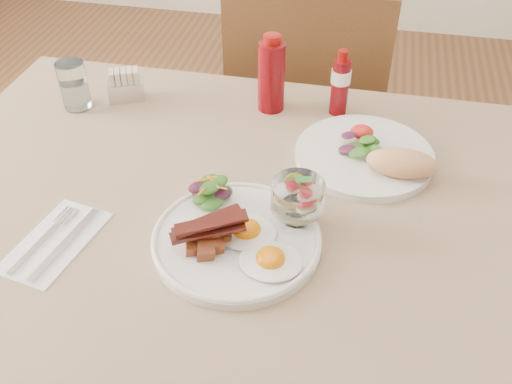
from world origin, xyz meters
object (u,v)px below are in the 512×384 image
object	(u,v)px
water_glass	(74,88)
sugar_caddy	(126,87)
second_plate	(373,156)
fruit_cup	(298,196)
chair_far	(306,115)
table	(261,239)
ketchup_bottle	(271,75)
main_plate	(237,240)
hot_sauce_bottle	(340,84)

from	to	relation	value
water_glass	sugar_caddy	bearing A→B (deg)	28.66
second_plate	fruit_cup	bearing A→B (deg)	-120.09
second_plate	sugar_caddy	xyz separation A→B (m)	(-0.56, 0.13, 0.01)
chair_far	fruit_cup	xyz separation A→B (m)	(0.07, -0.71, 0.29)
fruit_cup	chair_far	bearing A→B (deg)	95.62
chair_far	fruit_cup	world-z (taller)	chair_far
table	fruit_cup	xyz separation A→B (m)	(0.07, -0.04, 0.15)
table	ketchup_bottle	xyz separation A→B (m)	(-0.04, 0.32, 0.17)
sugar_caddy	main_plate	bearing A→B (deg)	-71.76
main_plate	fruit_cup	distance (m)	0.12
ketchup_bottle	hot_sauce_bottle	xyz separation A→B (m)	(0.15, 0.01, -0.01)
second_plate	water_glass	size ratio (longest dim) A/B	2.60
second_plate	ketchup_bottle	distance (m)	0.29
table	hot_sauce_bottle	bearing A→B (deg)	72.86
fruit_cup	second_plate	bearing A→B (deg)	59.91
second_plate	hot_sauce_bottle	xyz separation A→B (m)	(-0.08, 0.17, 0.05)
ketchup_bottle	water_glass	distance (m)	0.43
sugar_caddy	water_glass	bearing A→B (deg)	-174.59
second_plate	ketchup_bottle	xyz separation A→B (m)	(-0.23, 0.16, 0.06)
main_plate	sugar_caddy	size ratio (longest dim) A/B	3.13
sugar_caddy	hot_sauce_bottle	bearing A→B (deg)	-18.08
ketchup_bottle	sugar_caddy	xyz separation A→B (m)	(-0.33, -0.03, -0.05)
second_plate	table	bearing A→B (deg)	-139.40
hot_sauce_bottle	sugar_caddy	size ratio (longest dim) A/B	1.64
fruit_cup	sugar_caddy	bearing A→B (deg)	142.89
ketchup_bottle	sugar_caddy	bearing A→B (deg)	-174.78
fruit_cup	table	bearing A→B (deg)	148.43
hot_sauce_bottle	sugar_caddy	world-z (taller)	hot_sauce_bottle
hot_sauce_bottle	table	bearing A→B (deg)	-107.14
fruit_cup	water_glass	bearing A→B (deg)	152.33
second_plate	sugar_caddy	distance (m)	0.57
main_plate	second_plate	distance (m)	0.34
chair_far	water_glass	size ratio (longest dim) A/B	8.81
second_plate	sugar_caddy	bearing A→B (deg)	166.97
table	sugar_caddy	xyz separation A→B (m)	(-0.37, 0.29, 0.12)
ketchup_bottle	hot_sauce_bottle	size ratio (longest dim) A/B	1.17
chair_far	second_plate	size ratio (longest dim) A/B	3.39
main_plate	fruit_cup	bearing A→B (deg)	35.55
sugar_caddy	water_glass	xyz separation A→B (m)	(-0.10, -0.05, 0.01)
fruit_cup	sugar_caddy	xyz separation A→B (m)	(-0.44, 0.33, -0.03)
main_plate	hot_sauce_bottle	distance (m)	0.46
hot_sauce_bottle	water_glass	xyz separation A→B (m)	(-0.57, -0.09, -0.02)
main_plate	table	bearing A→B (deg)	79.61
main_plate	ketchup_bottle	bearing A→B (deg)	93.27
chair_far	main_plate	xyz separation A→B (m)	(-0.02, -0.77, 0.24)
ketchup_bottle	water_glass	xyz separation A→B (m)	(-0.42, -0.08, -0.03)
fruit_cup	ketchup_bottle	xyz separation A→B (m)	(-0.11, 0.36, 0.01)
table	ketchup_bottle	distance (m)	0.36
hot_sauce_bottle	second_plate	bearing A→B (deg)	-63.66
hot_sauce_bottle	sugar_caddy	bearing A→B (deg)	-174.83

